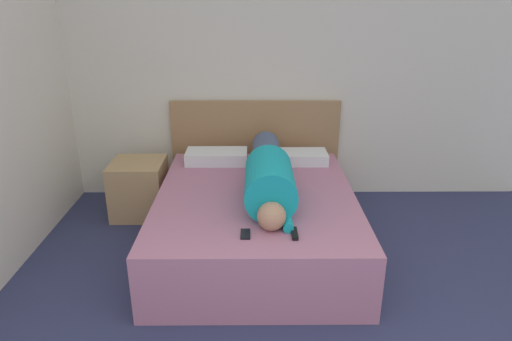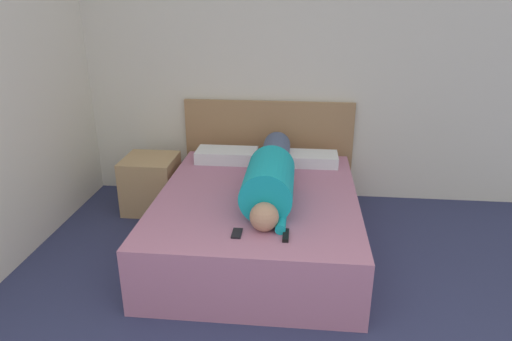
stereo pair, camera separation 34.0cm
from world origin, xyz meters
name	(u,v)px [view 1 (the left image)]	position (x,y,z in m)	size (l,w,h in m)	color
wall_back	(272,68)	(0.00, 3.91, 1.30)	(5.17, 0.06, 2.60)	silver
bed	(256,221)	(-0.16, 2.75, 0.25)	(1.56, 1.93, 0.49)	#B2708E
headboard	(255,149)	(-0.16, 3.84, 0.50)	(1.68, 0.04, 0.99)	#A37A51
nightstand	(139,188)	(-1.26, 3.38, 0.26)	(0.48, 0.49, 0.52)	tan
person_lying	(269,174)	(-0.06, 2.75, 0.65)	(0.37, 1.58, 0.37)	tan
pillow_near_headboard	(217,157)	(-0.52, 3.46, 0.55)	(0.57, 0.29, 0.11)	white
pillow_second	(298,157)	(0.24, 3.46, 0.54)	(0.54, 0.29, 0.10)	white
tv_remote	(294,234)	(0.09, 2.07, 0.50)	(0.04, 0.15, 0.02)	black
cell_phone	(245,234)	(-0.23, 2.07, 0.50)	(0.06, 0.13, 0.01)	black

